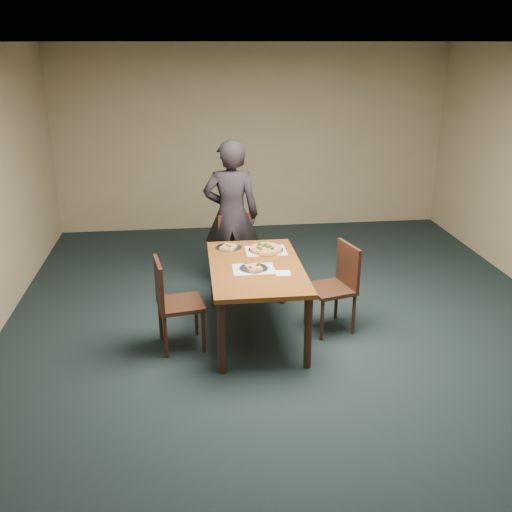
{
  "coord_description": "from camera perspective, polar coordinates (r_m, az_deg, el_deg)",
  "views": [
    {
      "loc": [
        -0.99,
        -4.75,
        2.81
      ],
      "look_at": [
        -0.38,
        0.39,
        0.85
      ],
      "focal_mm": 40.0,
      "sensor_mm": 36.0,
      "label": 1
    }
  ],
  "objects": [
    {
      "name": "pizza_pan",
      "position": [
        5.96,
        0.98,
        0.75
      ],
      "size": [
        0.37,
        0.37,
        0.07
      ],
      "color": "silver",
      "rests_on": "dining_table"
    },
    {
      "name": "ground",
      "position": [
        5.61,
        4.39,
        -9.41
      ],
      "size": [
        8.0,
        8.0,
        0.0
      ],
      "primitive_type": "plane",
      "color": "black",
      "rests_on": "ground"
    },
    {
      "name": "placemat_main",
      "position": [
        5.97,
        0.99,
        0.54
      ],
      "size": [
        0.42,
        0.32,
        0.0
      ],
      "primitive_type": "cube",
      "color": "white",
      "rests_on": "dining_table"
    },
    {
      "name": "chair_far",
      "position": [
        6.7,
        -1.77,
        0.7
      ],
      "size": [
        0.5,
        0.5,
        0.91
      ],
      "rotation": [
        0.0,
        0.0,
        0.23
      ],
      "color": "black",
      "rests_on": "ground"
    },
    {
      "name": "slice_plate_near",
      "position": [
        5.49,
        -0.23,
        -1.18
      ],
      "size": [
        0.28,
        0.28,
        0.06
      ],
      "color": "silver",
      "rests_on": "dining_table"
    },
    {
      "name": "chair_right",
      "position": [
        5.85,
        8.16,
        -2.6
      ],
      "size": [
        0.51,
        0.51,
        0.91
      ],
      "rotation": [
        0.0,
        0.0,
        -1.31
      ],
      "color": "black",
      "rests_on": "ground"
    },
    {
      "name": "chair_left",
      "position": [
        5.48,
        -8.41,
        -4.27
      ],
      "size": [
        0.48,
        0.48,
        0.91
      ],
      "rotation": [
        0.0,
        0.0,
        1.74
      ],
      "color": "black",
      "rests_on": "ground"
    },
    {
      "name": "room_shell",
      "position": [
        4.97,
        4.94,
        8.2
      ],
      "size": [
        8.0,
        8.0,
        8.0
      ],
      "color": "tan",
      "rests_on": "ground"
    },
    {
      "name": "napkin",
      "position": [
        5.39,
        2.72,
        -1.73
      ],
      "size": [
        0.15,
        0.15,
        0.01
      ],
      "primitive_type": "cube",
      "rotation": [
        0.0,
        0.0,
        -0.08
      ],
      "color": "white",
      "rests_on": "dining_table"
    },
    {
      "name": "slice_plate_far",
      "position": [
        6.05,
        -2.76,
        0.89
      ],
      "size": [
        0.28,
        0.28,
        0.06
      ],
      "color": "silver",
      "rests_on": "dining_table"
    },
    {
      "name": "dining_table",
      "position": [
        5.61,
        -0.0,
        -1.83
      ],
      "size": [
        0.9,
        1.5,
        0.75
      ],
      "color": "#603413",
      "rests_on": "ground"
    },
    {
      "name": "diner",
      "position": [
        6.7,
        -2.48,
        4.09
      ],
      "size": [
        0.68,
        0.48,
        1.79
      ],
      "primitive_type": "imported",
      "rotation": [
        0.0,
        0.0,
        3.06
      ],
      "color": "black",
      "rests_on": "ground"
    },
    {
      "name": "placemat_near",
      "position": [
        5.49,
        -0.23,
        -1.3
      ],
      "size": [
        0.4,
        0.3,
        0.0
      ],
      "primitive_type": "cube",
      "color": "white",
      "rests_on": "dining_table"
    }
  ]
}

